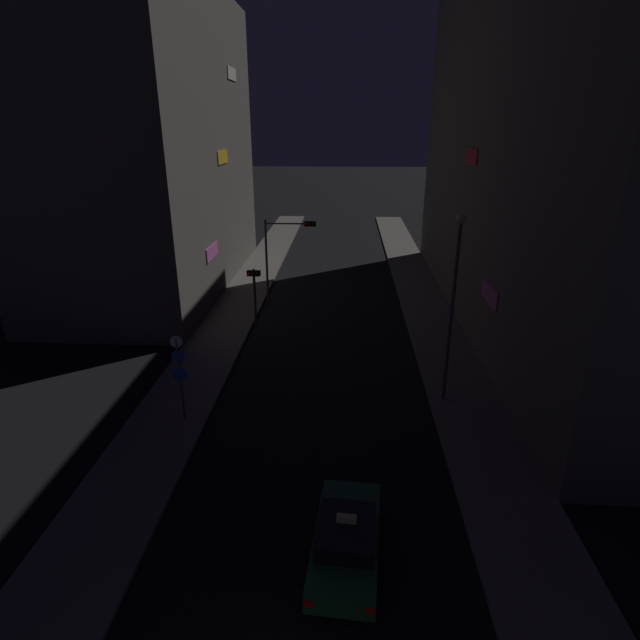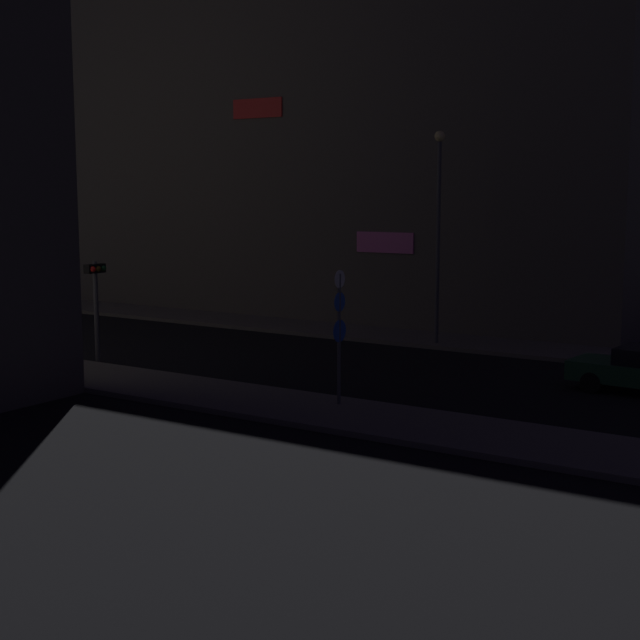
% 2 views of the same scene
% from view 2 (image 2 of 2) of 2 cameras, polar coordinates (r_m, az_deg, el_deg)
% --- Properties ---
extents(sidewalk_right, '(3.28, 65.29, 0.16)m').
position_cam_2_polar(sidewalk_right, '(46.02, -9.32, 0.33)').
color(sidewalk_right, '#5B5651').
rests_on(sidewalk_right, ground_plane).
extents(building_facade_right, '(11.59, 34.29, 21.65)m').
position_cam_2_polar(building_facade_right, '(49.09, 0.26, 13.48)').
color(building_facade_right, '#514C47').
rests_on(building_facade_right, ground_plane).
extents(traffic_light_overhead, '(3.49, 0.42, 5.73)m').
position_cam_2_polar(traffic_light_overhead, '(37.78, -17.60, 4.49)').
color(traffic_light_overhead, '#47474C').
rests_on(traffic_light_overhead, ground_plane).
extents(traffic_light_left_kerb, '(0.80, 0.42, 3.68)m').
position_cam_2_polar(traffic_light_left_kerb, '(33.38, -13.68, 1.76)').
color(traffic_light_left_kerb, '#47474C').
rests_on(traffic_light_left_kerb, ground_plane).
extents(sign_pole_left, '(0.63, 0.10, 3.79)m').
position_cam_2_polar(sign_pole_left, '(25.70, 1.20, -0.38)').
color(sign_pole_left, '#47474C').
rests_on(sign_pole_left, sidewalk_left).
extents(street_lamp_near_block, '(0.42, 0.42, 8.26)m').
position_cam_2_polar(street_lamp_near_block, '(36.33, 7.33, 6.42)').
color(street_lamp_near_block, '#47474C').
rests_on(street_lamp_near_block, sidewalk_right).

